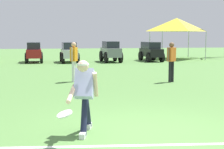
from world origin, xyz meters
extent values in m
plane|color=#4F7D3D|center=(0.00, 0.00, 0.00)|extent=(80.00, 80.00, 0.00)
cube|color=white|center=(0.00, -0.72, 0.00)|extent=(25.57, 2.77, 0.01)
cylinder|color=#191E38|center=(-1.17, 0.06, 0.36)|extent=(0.20, 0.37, 0.72)
cube|color=silver|center=(-1.21, -0.09, 0.05)|extent=(0.16, 0.28, 0.10)
cylinder|color=#191E38|center=(-1.09, 0.36, 0.36)|extent=(0.23, 0.46, 0.69)
cube|color=silver|center=(-1.05, 0.51, 0.05)|extent=(0.16, 0.28, 0.10)
cube|color=#9EA3D1|center=(-1.16, 0.10, 0.96)|extent=(0.44, 0.50, 0.57)
sphere|color=beige|center=(-1.19, -0.02, 1.30)|extent=(0.26, 0.26, 0.21)
cylinder|color=white|center=(-1.19, -0.02, 1.33)|extent=(0.26, 0.26, 0.03)
cylinder|color=beige|center=(-1.41, -0.13, 0.82)|extent=(0.23, 0.57, 0.27)
cylinder|color=beige|center=(-0.95, 0.09, 0.94)|extent=(0.15, 0.29, 0.49)
cylinder|color=white|center=(-1.54, -0.56, 0.56)|extent=(0.34, 0.35, 0.11)
cylinder|color=black|center=(2.71, 6.58, 0.41)|extent=(0.15, 0.15, 0.82)
cylinder|color=black|center=(2.85, 6.69, 0.41)|extent=(0.15, 0.15, 0.82)
cube|color=orange|center=(2.78, 6.63, 1.09)|extent=(0.39, 0.37, 0.54)
cylinder|color=brown|center=(2.61, 6.51, 1.10)|extent=(0.10, 0.10, 0.52)
cylinder|color=brown|center=(2.95, 6.76, 1.10)|extent=(0.10, 0.10, 0.52)
sphere|color=brown|center=(2.78, 6.63, 1.46)|extent=(0.28, 0.28, 0.20)
cylinder|color=silver|center=(-1.00, 7.28, 0.41)|extent=(0.14, 0.14, 0.82)
cylinder|color=silver|center=(-0.93, 7.45, 0.41)|extent=(0.14, 0.14, 0.82)
cube|color=orange|center=(-0.96, 7.36, 1.09)|extent=(0.32, 0.39, 0.54)
cylinder|color=tan|center=(-1.04, 7.17, 1.10)|extent=(0.09, 0.09, 0.52)
cylinder|color=tan|center=(-0.88, 7.56, 1.10)|extent=(0.09, 0.09, 0.52)
sphere|color=tan|center=(-0.96, 7.36, 1.46)|extent=(0.26, 0.26, 0.20)
cube|color=maroon|center=(-3.10, 17.40, 0.60)|extent=(1.08, 2.44, 0.55)
cube|color=#1E232B|center=(-3.11, 17.55, 1.11)|extent=(0.93, 1.84, 0.46)
cylinder|color=black|center=(-3.62, 18.21, 0.33)|extent=(0.21, 0.67, 0.66)
cylinder|color=black|center=(-2.66, 18.26, 0.33)|extent=(0.21, 0.67, 0.66)
cylinder|color=black|center=(-3.54, 16.54, 0.33)|extent=(0.21, 0.67, 0.66)
cylinder|color=black|center=(-2.58, 16.59, 0.33)|extent=(0.21, 0.67, 0.66)
cube|color=#B7BABF|center=(-0.76, 16.99, 0.60)|extent=(1.08, 2.44, 0.55)
cube|color=#1E232B|center=(-0.77, 17.14, 1.11)|extent=(0.93, 1.84, 0.46)
cylinder|color=black|center=(-1.28, 17.80, 0.33)|extent=(0.21, 0.67, 0.66)
cylinder|color=black|center=(-0.33, 17.85, 0.33)|extent=(0.21, 0.67, 0.66)
cylinder|color=black|center=(-1.20, 16.13, 0.33)|extent=(0.21, 0.67, 0.66)
cylinder|color=black|center=(-0.24, 16.18, 0.33)|extent=(0.21, 0.67, 0.66)
cube|color=slate|center=(2.03, 16.87, 0.66)|extent=(1.14, 2.41, 0.60)
cube|color=#1E232B|center=(2.03, 16.92, 1.18)|extent=(0.97, 1.60, 0.44)
cylinder|color=black|center=(1.49, 17.61, 0.36)|extent=(0.23, 0.73, 0.72)
cylinder|color=black|center=(2.47, 17.68, 0.36)|extent=(0.23, 0.73, 0.72)
cylinder|color=black|center=(1.60, 16.06, 0.36)|extent=(0.23, 0.73, 0.72)
cylinder|color=black|center=(2.57, 16.13, 0.36)|extent=(0.23, 0.73, 0.72)
cube|color=black|center=(4.93, 17.08, 0.60)|extent=(1.14, 2.46, 0.55)
cube|color=#1E232B|center=(4.92, 17.23, 1.11)|extent=(0.98, 1.86, 0.46)
cylinder|color=black|center=(4.39, 17.88, 0.33)|extent=(0.23, 0.67, 0.66)
cylinder|color=black|center=(5.35, 17.95, 0.33)|extent=(0.23, 0.67, 0.66)
cylinder|color=black|center=(4.52, 16.21, 0.33)|extent=(0.23, 0.67, 0.66)
cylinder|color=black|center=(5.47, 16.29, 0.33)|extent=(0.23, 0.67, 0.66)
cylinder|color=#B2B5BA|center=(9.21, 20.92, 1.05)|extent=(0.06, 0.06, 2.10)
cylinder|color=#B2B5BA|center=(5.89, 20.92, 1.05)|extent=(0.06, 0.06, 2.10)
cylinder|color=#B2B5BA|center=(9.21, 17.60, 1.05)|extent=(0.06, 0.06, 2.10)
cylinder|color=#B2B5BA|center=(5.89, 17.60, 1.05)|extent=(0.06, 0.06, 2.10)
pyramid|color=yellow|center=(7.55, 19.26, 2.61)|extent=(3.49, 3.49, 1.01)
camera|label=1|loc=(-1.67, -6.12, 1.86)|focal=55.00mm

